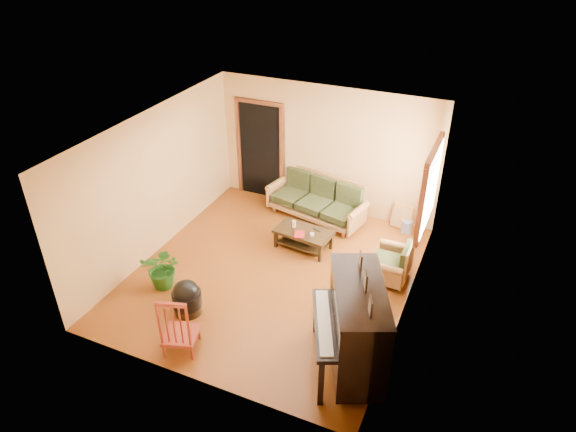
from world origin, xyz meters
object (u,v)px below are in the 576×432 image
at_px(piano, 357,328).
at_px(footstool, 187,301).
at_px(red_chair, 179,322).
at_px(ceramic_crock, 407,227).
at_px(coffee_table, 303,239).
at_px(sofa, 316,199).
at_px(armchair, 391,260).
at_px(potted_plant, 163,268).

height_order(piano, footstool, piano).
distance_m(red_chair, ceramic_crock, 4.88).
xyz_separation_m(coffee_table, footstool, (-0.98, -2.35, 0.03)).
distance_m(sofa, ceramic_crock, 1.85).
xyz_separation_m(sofa, armchair, (1.85, -1.34, -0.05)).
height_order(footstool, red_chair, red_chair).
relative_size(red_chair, ceramic_crock, 3.91).
xyz_separation_m(red_chair, ceramic_crock, (2.26, 4.31, -0.37)).
relative_size(sofa, piano, 1.32).
height_order(footstool, ceramic_crock, footstool).
bearing_deg(red_chair, sofa, 66.41).
bearing_deg(potted_plant, armchair, 27.11).
xyz_separation_m(footstool, ceramic_crock, (2.60, 3.63, -0.09)).
distance_m(armchair, potted_plant, 3.75).
height_order(sofa, ceramic_crock, sofa).
bearing_deg(red_chair, footstool, 99.54).
xyz_separation_m(footstool, potted_plant, (-0.69, 0.39, 0.15)).
bearing_deg(armchair, piano, -88.09).
xyz_separation_m(armchair, ceramic_crock, (-0.04, 1.53, -0.25)).
bearing_deg(ceramic_crock, sofa, -173.76).
xyz_separation_m(piano, red_chair, (-2.34, -0.69, -0.17)).
relative_size(coffee_table, piano, 0.68).
distance_m(armchair, footstool, 3.38).
bearing_deg(sofa, red_chair, -83.98).
relative_size(sofa, red_chair, 2.01).
bearing_deg(potted_plant, piano, -6.43).
bearing_deg(ceramic_crock, coffee_table, -141.68).
distance_m(sofa, piano, 3.92).
distance_m(coffee_table, footstool, 2.54).
bearing_deg(ceramic_crock, red_chair, -117.65).
height_order(armchair, potted_plant, armchair).
distance_m(sofa, armchair, 2.28).
height_order(piano, ceramic_crock, piano).
xyz_separation_m(coffee_table, potted_plant, (-1.67, -1.96, 0.18)).
bearing_deg(armchair, ceramic_crock, 92.40).
bearing_deg(ceramic_crock, footstool, -125.63).
relative_size(armchair, piano, 0.50).
relative_size(sofa, coffee_table, 1.94).
distance_m(armchair, piano, 2.11).
xyz_separation_m(sofa, potted_plant, (-1.49, -3.04, -0.06)).
distance_m(coffee_table, potted_plant, 2.58).
height_order(sofa, potted_plant, sofa).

